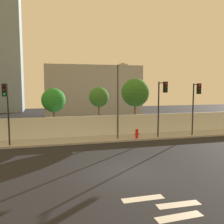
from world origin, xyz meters
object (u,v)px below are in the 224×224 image
object	(u,v)px
traffic_light_right	(196,98)
street_lamp_curbside	(119,95)
fire_hydrant	(137,133)
roadside_tree_midleft	(53,100)
roadside_tree_midright	(99,97)
traffic_light_left	(6,101)
roadside_tree_rightmost	(135,93)
traffic_light_center	(162,97)

from	to	relation	value
traffic_light_right	street_lamp_curbside	distance (m)	6.94
street_lamp_curbside	fire_hydrant	xyz separation A→B (m)	(1.63, -0.00, -3.29)
street_lamp_curbside	roadside_tree_midleft	bearing A→B (deg)	145.85
roadside_tree_midleft	roadside_tree_midright	distance (m)	4.23
traffic_light_left	fire_hydrant	xyz separation A→B (m)	(10.25, 0.42, -2.94)
roadside_tree_midleft	roadside_tree_rightmost	size ratio (longest dim) A/B	0.83
roadside_tree_midright	fire_hydrant	bearing A→B (deg)	-53.76
roadside_tree_rightmost	roadside_tree_midright	bearing A→B (deg)	-180.00
roadside_tree_midleft	roadside_tree_midright	bearing A→B (deg)	-0.00
traffic_light_left	traffic_light_center	bearing A→B (deg)	-0.48
roadside_tree_midleft	roadside_tree_rightmost	distance (m)	7.91
street_lamp_curbside	fire_hydrant	distance (m)	3.68
traffic_light_left	traffic_light_right	distance (m)	15.53
traffic_light_left	fire_hydrant	bearing A→B (deg)	2.35
roadside_tree_midright	roadside_tree_rightmost	xyz separation A→B (m)	(3.67, 0.00, 0.41)
fire_hydrant	roadside_tree_rightmost	xyz separation A→B (m)	(1.10, 3.50, 3.35)
traffic_light_left	fire_hydrant	distance (m)	10.67
traffic_light_center	roadside_tree_rightmost	world-z (taller)	roadside_tree_rightmost
traffic_light_left	traffic_light_center	size ratio (longest dim) A/B	0.96
traffic_light_right	roadside_tree_midright	world-z (taller)	traffic_light_right
traffic_light_right	fire_hydrant	size ratio (longest dim) A/B	5.71
traffic_light_right	street_lamp_curbside	bearing A→B (deg)	175.48
roadside_tree_midright	roadside_tree_midleft	bearing A→B (deg)	180.00
traffic_light_center	roadside_tree_rightmost	xyz separation A→B (m)	(-0.93, 4.03, 0.27)
fire_hydrant	street_lamp_curbside	bearing A→B (deg)	179.84
traffic_light_center	traffic_light_right	world-z (taller)	traffic_light_center
traffic_light_left	street_lamp_curbside	bearing A→B (deg)	2.83
fire_hydrant	roadside_tree_midleft	xyz separation A→B (m)	(-6.79, 3.50, 2.73)
traffic_light_right	roadside_tree_rightmost	size ratio (longest dim) A/B	0.88
street_lamp_curbside	fire_hydrant	bearing A→B (deg)	-0.16
traffic_light_right	roadside_tree_midright	xyz separation A→B (m)	(-7.85, 4.04, -0.05)
roadside_tree_rightmost	traffic_light_center	bearing A→B (deg)	-76.94
roadside_tree_rightmost	roadside_tree_midleft	bearing A→B (deg)	180.00
traffic_light_right	fire_hydrant	bearing A→B (deg)	174.14
traffic_light_left	roadside_tree_rightmost	bearing A→B (deg)	19.06
traffic_light_left	roadside_tree_midleft	world-z (taller)	traffic_light_left
fire_hydrant	roadside_tree_rightmost	distance (m)	4.97
roadside_tree_rightmost	traffic_light_left	bearing A→B (deg)	-160.94
traffic_light_right	fire_hydrant	xyz separation A→B (m)	(-5.28, 0.54, -2.98)
traffic_light_center	roadside_tree_midright	bearing A→B (deg)	138.81
roadside_tree_midleft	roadside_tree_rightmost	world-z (taller)	roadside_tree_rightmost
traffic_light_center	fire_hydrant	bearing A→B (deg)	165.55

